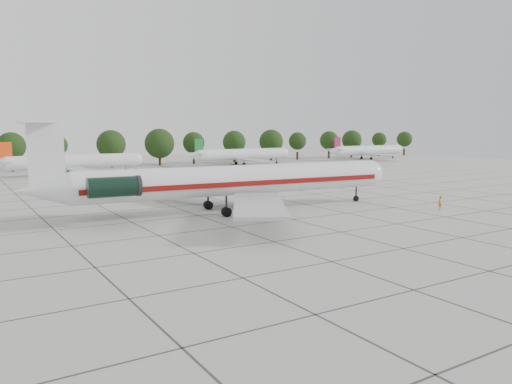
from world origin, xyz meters
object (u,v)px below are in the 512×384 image
Objects in this scene: bg_airliner_d at (242,154)px; bg_airliner_e at (368,150)px; main_airliner at (222,181)px; bg_airliner_c at (74,162)px; ground_crew at (440,203)px.

bg_airliner_e is at bearing -0.06° from bg_airliner_d.
main_airliner is 1.68× the size of bg_airliner_d.
bg_airliner_e is (47.64, -0.05, 0.00)m from bg_airliner_d.
bg_airliner_c is at bearing -176.14° from bg_airliner_e.
bg_airliner_c is at bearing -96.81° from ground_crew.
main_airliner is 59.77m from bg_airliner_c.
main_airliner is 77.93m from bg_airliner_d.
bg_airliner_e is (64.66, 78.52, 2.05)m from ground_crew.
ground_crew is at bearing -129.47° from bg_airliner_e.
main_airliner reaches higher than bg_airliner_d.
main_airliner is at bearing -56.05° from ground_crew.
main_airliner is at bearing -143.51° from bg_airliner_e.
ground_crew is 101.73m from bg_airliner_e.
main_airliner is at bearing -122.17° from bg_airliner_d.
bg_airliner_c is at bearing -172.13° from bg_airliner_d.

